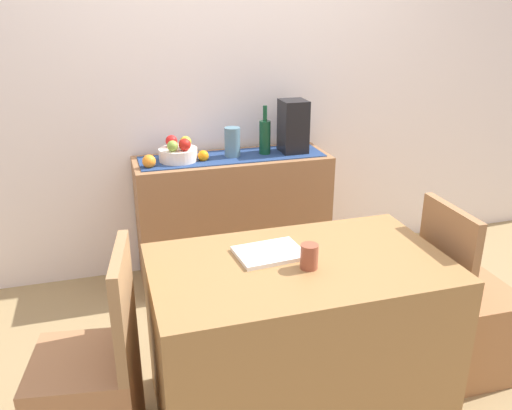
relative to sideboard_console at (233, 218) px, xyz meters
The scene contains 19 objects.
ground_plane 1.01m from the sideboard_console, 89.28° to the right, with size 6.40×6.40×0.02m, color #977E54.
room_wall_rear 0.97m from the sideboard_console, 87.45° to the left, with size 6.40×0.06×2.70m, color silver.
sideboard_console is the anchor object (origin of this frame).
table_runner 0.42m from the sideboard_console, ahead, with size 1.16×0.32×0.01m, color navy.
fruit_bowl 0.57m from the sideboard_console, behind, with size 0.23×0.23×0.08m, color white.
apple_left 0.61m from the sideboard_console, behind, with size 0.07×0.07×0.07m, color gold.
apple_center 0.65m from the sideboard_console, behind, with size 0.07×0.07×0.07m, color #83A73E.
apple_rear 0.65m from the sideboard_console, behind, with size 0.07×0.07×0.07m, color red.
apple_right 0.62m from the sideboard_console, 168.73° to the right, with size 0.07×0.07×0.07m, color red.
wine_bottle 0.57m from the sideboard_console, ahead, with size 0.07×0.07×0.31m.
coffee_maker 0.71m from the sideboard_console, ahead, with size 0.16×0.18×0.34m, color black.
ceramic_vase 0.51m from the sideboard_console, ahead, with size 0.10×0.10×0.19m, color slate.
orange_loose_near_bowl 0.49m from the sideboard_console, 168.35° to the right, with size 0.07×0.07×0.07m, color orange.
orange_loose_end 0.70m from the sideboard_console, behind, with size 0.08×0.08×0.08m, color orange.
dining_table 1.30m from the sideboard_console, 91.64° to the right, with size 1.24×0.73×0.74m, color olive.
open_book 1.25m from the sideboard_console, 96.65° to the right, with size 0.28×0.21×0.02m, color white.
coffee_cup 1.41m from the sideboard_console, 90.95° to the right, with size 0.07×0.07×0.10m, color brown.
chair_near_window 1.60m from the sideboard_console, 125.41° to the right, with size 0.46×0.46×0.90m.
chair_by_corner 1.55m from the sideboard_console, 56.77° to the right, with size 0.41×0.41×0.90m.
Camera 1 is at (-0.78, -2.19, 1.75)m, focal length 36.92 mm.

